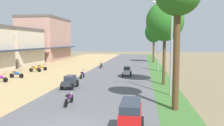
{
  "coord_description": "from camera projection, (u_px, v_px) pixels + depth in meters",
  "views": [
    {
      "loc": [
        3.59,
        -9.77,
        4.42
      ],
      "look_at": [
        -0.64,
        20.94,
        1.53
      ],
      "focal_mm": 36.82,
      "sensor_mm": 36.0,
      "label": 1
    }
  ],
  "objects": [
    {
      "name": "parked_motorbike_fifth",
      "position": [
        35.0,
        69.0,
        33.01
      ],
      "size": [
        1.8,
        0.54,
        0.94
      ],
      "color": "black",
      "rests_on": "dirt_shoulder"
    },
    {
      "name": "motorbike_ahead_third",
      "position": [
        82.0,
        74.0,
        27.32
      ],
      "size": [
        0.54,
        1.8,
        0.94
      ],
      "color": "black",
      "rests_on": "road_strip"
    },
    {
      "name": "parked_motorbike_sixth",
      "position": [
        41.0,
        67.0,
        34.8
      ],
      "size": [
        1.8,
        0.54,
        0.94
      ],
      "color": "black",
      "rests_on": "dirt_shoulder"
    },
    {
      "name": "car_van_red",
      "position": [
        131.0,
        117.0,
        10.43
      ],
      "size": [
        1.19,
        2.41,
        1.67
      ],
      "color": "red",
      "rests_on": "road_strip"
    },
    {
      "name": "car_sedan_charcoal",
      "position": [
        70.0,
        81.0,
        21.39
      ],
      "size": [
        1.1,
        2.26,
        1.19
      ],
      "color": "#282D33",
      "rests_on": "road_strip"
    },
    {
      "name": "parked_motorbike_fourth",
      "position": [
        17.0,
        74.0,
        27.58
      ],
      "size": [
        1.8,
        0.54,
        0.94
      ],
      "color": "black",
      "rests_on": "dirt_shoulder"
    },
    {
      "name": "car_hatchback_silver",
      "position": [
        127.0,
        71.0,
        28.83
      ],
      "size": [
        1.04,
        2.0,
        1.23
      ],
      "color": "#B7BCC1",
      "rests_on": "road_strip"
    },
    {
      "name": "motorbike_ahead_fourth",
      "position": [
        101.0,
        65.0,
        38.03
      ],
      "size": [
        0.54,
        1.8,
        0.94
      ],
      "color": "black",
      "rests_on": "road_strip"
    },
    {
      "name": "parked_motorbike_third",
      "position": [
        0.0,
        78.0,
        24.66
      ],
      "size": [
        1.8,
        0.54,
        0.94
      ],
      "color": "black",
      "rests_on": "dirt_shoulder"
    },
    {
      "name": "shophouse_mid",
      "position": [
        17.0,
        47.0,
        42.91
      ],
      "size": [
        7.72,
        10.42,
        6.9
      ],
      "color": "beige",
      "rests_on": "ground"
    },
    {
      "name": "median_tree_second",
      "position": [
        165.0,
        22.0,
        22.84
      ],
      "size": [
        3.74,
        3.74,
        8.37
      ],
      "color": "#4C351E",
      "rests_on": "median_strip"
    },
    {
      "name": "utility_pole_near",
      "position": [
        178.0,
        41.0,
        30.19
      ],
      "size": [
        1.8,
        0.2,
        8.67
      ],
      "color": "brown",
      "rests_on": "ground"
    },
    {
      "name": "shophouse_far",
      "position": [
        45.0,
        39.0,
        55.39
      ],
      "size": [
        9.55,
        14.0,
        10.1
      ],
      "color": "tan",
      "rests_on": "ground"
    },
    {
      "name": "streetlamp_far",
      "position": [
        153.0,
        40.0,
        57.01
      ],
      "size": [
        3.16,
        0.2,
        8.38
      ],
      "color": "gray",
      "rests_on": "median_strip"
    },
    {
      "name": "median_tree_third",
      "position": [
        154.0,
        32.0,
        47.61
      ],
      "size": [
        3.69,
        3.69,
        8.51
      ],
      "color": "#4C351E",
      "rests_on": "median_strip"
    },
    {
      "name": "streetlamp_mid",
      "position": [
        159.0,
        39.0,
        34.46
      ],
      "size": [
        3.16,
        0.2,
        8.2
      ],
      "color": "gray",
      "rests_on": "median_strip"
    },
    {
      "name": "streetlamp_near",
      "position": [
        172.0,
        40.0,
        18.37
      ],
      "size": [
        3.16,
        0.2,
        7.73
      ],
      "color": "gray",
      "rests_on": "median_strip"
    },
    {
      "name": "motorbike_ahead_second",
      "position": [
        69.0,
        98.0,
        15.81
      ],
      "size": [
        0.54,
        1.8,
        0.94
      ],
      "color": "black",
      "rests_on": "road_strip"
    }
  ]
}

